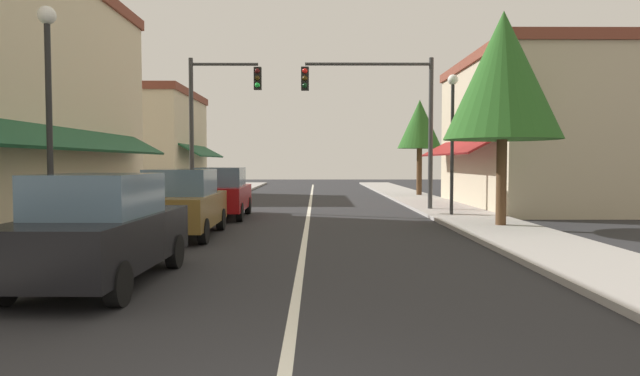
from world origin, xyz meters
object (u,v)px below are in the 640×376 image
street_lamp_left_near (49,91)px  tree_right_far (420,125)px  parked_car_nearest_left (100,230)px  tree_right_near (503,76)px  parked_car_second_left (182,203)px  parked_car_third_left (221,193)px  traffic_signal_left_corner (213,111)px  traffic_signal_mast_arm (387,107)px  street_lamp_right_mid (452,122)px

street_lamp_left_near → tree_right_far: 22.49m
parked_car_nearest_left → tree_right_near: (8.84, 7.23, 3.57)m
street_lamp_left_near → tree_right_near: (10.78, 4.82, 1.06)m
parked_car_second_left → tree_right_far: size_ratio=0.76×
parked_car_third_left → street_lamp_left_near: 8.71m
parked_car_second_left → tree_right_near: size_ratio=0.65×
traffic_signal_left_corner → street_lamp_left_near: size_ratio=1.22×
parked_car_second_left → tree_right_far: (9.29, 16.34, 3.16)m
parked_car_second_left → traffic_signal_mast_arm: (6.28, 7.24, 3.24)m
parked_car_nearest_left → tree_right_far: size_ratio=0.76×
parked_car_third_left → traffic_signal_mast_arm: (6.12, 2.33, 3.24)m
traffic_signal_left_corner → tree_right_far: (9.97, 8.30, 0.01)m
traffic_signal_mast_arm → parked_car_second_left: bearing=-131.0°
traffic_signal_mast_arm → street_lamp_left_near: bearing=-128.0°
parked_car_third_left → traffic_signal_mast_arm: size_ratio=0.69×
parked_car_second_left → tree_right_far: tree_right_far is taller
traffic_signal_left_corner → tree_right_far: bearing=39.8°
parked_car_third_left → street_lamp_right_mid: size_ratio=0.83×
parked_car_third_left → parked_car_nearest_left: bearing=-92.0°
parked_car_nearest_left → tree_right_near: tree_right_near is taller
traffic_signal_left_corner → tree_right_near: bearing=-33.7°
parked_car_second_left → street_lamp_right_mid: bearing=29.1°
traffic_signal_mast_arm → parked_car_third_left: bearing=-159.2°
traffic_signal_mast_arm → tree_right_far: size_ratio=1.11×
parked_car_third_left → street_lamp_right_mid: 8.46m
parked_car_third_left → traffic_signal_left_corner: 4.52m
street_lamp_right_mid → tree_right_far: bearing=84.9°
traffic_signal_left_corner → tree_right_near: 11.54m
parked_car_third_left → tree_right_near: size_ratio=0.66×
parked_car_nearest_left → parked_car_third_left: 10.50m
street_lamp_left_near → tree_right_far: tree_right_far is taller
parked_car_second_left → parked_car_third_left: same height
parked_car_nearest_left → traffic_signal_mast_arm: bearing=65.4°
traffic_signal_left_corner → street_lamp_right_mid: bearing=-19.8°
traffic_signal_mast_arm → tree_right_far: traffic_signal_mast_arm is taller
parked_car_nearest_left → street_lamp_left_near: 3.98m
parked_car_second_left → traffic_signal_mast_arm: 10.12m
parked_car_second_left → parked_car_nearest_left: bearing=-90.5°
parked_car_nearest_left → parked_car_third_left: size_ratio=1.00×
parked_car_third_left → street_lamp_left_near: bearing=-105.6°
traffic_signal_left_corner → street_lamp_right_mid: 9.52m
tree_right_far → parked_car_nearest_left: bearing=-112.8°
parked_car_nearest_left → traffic_signal_left_corner: size_ratio=0.67×
parked_car_nearest_left → traffic_signal_mast_arm: traffic_signal_mast_arm is taller
parked_car_nearest_left → traffic_signal_mast_arm: (6.21, 12.83, 3.24)m
traffic_signal_mast_arm → street_lamp_right_mid: traffic_signal_mast_arm is taller
parked_car_nearest_left → street_lamp_right_mid: size_ratio=0.83×
parked_car_second_left → parked_car_third_left: (0.17, 4.91, 0.00)m
street_lamp_left_near → traffic_signal_mast_arm: bearing=52.0°
street_lamp_right_mid → tree_right_near: tree_right_near is taller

